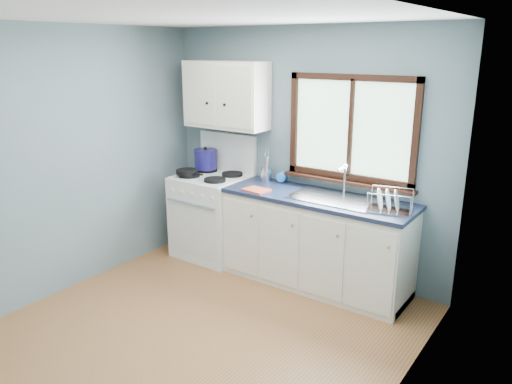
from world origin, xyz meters
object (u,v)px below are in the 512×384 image
Objects in this scene: stockpot at (206,159)px; utensil_crock at (266,174)px; thermos at (266,169)px; skillet at (187,172)px; base_cabinets at (316,245)px; sink at (334,205)px; gas_range at (212,213)px; dish_rack at (389,205)px.

utensil_crock is (0.78, 0.07, -0.08)m from stockpot.
thermos is (0.80, 0.04, -0.01)m from stockpot.
base_cabinets is at bearing 9.09° from skillet.
sink is 2.53× the size of stockpot.
utensil_crock is at bearing 4.97° from stockpot.
skillet is 1.06× the size of stockpot.
utensil_crock reaches higher than sink.
skillet is at bearing -155.16° from utensil_crock.
thermos is at bearing -53.86° from utensil_crock.
gas_range is 0.56m from skillet.
thermos is at bearing 2.82° from stockpot.
base_cabinets is 2.20× the size of sink.
stockpot is at bearing 176.43° from sink.
stockpot is at bearing 89.36° from skillet.
stockpot is 0.80m from thermos.
utensil_crock reaches higher than dish_rack.
gas_range reaches higher than skillet.
thermos is (0.62, 0.16, 0.57)m from gas_range.
thermos reaches higher than dish_rack.
gas_range is 3.63× the size of utensil_crock.
sink is at bearing -3.57° from stockpot.
gas_range reaches higher than dish_rack.
sink is 1.69m from stockpot.
gas_range is 2.08m from dish_rack.
dish_rack is (1.41, -0.18, -0.09)m from thermos.
skillet is 0.81× the size of dish_rack.
stockpot is at bearing -177.18° from thermos.
utensil_crock reaches higher than skillet.
thermos is 0.65× the size of dish_rack.
base_cabinets is at bearing -3.98° from stockpot.
utensil_crock is at bearing 26.52° from skillet.
thermos reaches higher than base_cabinets.
sink is at bearing -9.38° from thermos.
sink is at bearing 8.29° from skillet.
base_cabinets is 1.62m from skillet.
skillet is 0.87m from utensil_crock.
utensil_crock reaches higher than stockpot.
stockpot is 2.21m from dish_rack.
utensil_crock is at bearing 157.66° from dish_rack.
gas_range reaches higher than stockpot.
stockpot is 0.79m from utensil_crock.
stockpot reaches higher than dish_rack.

